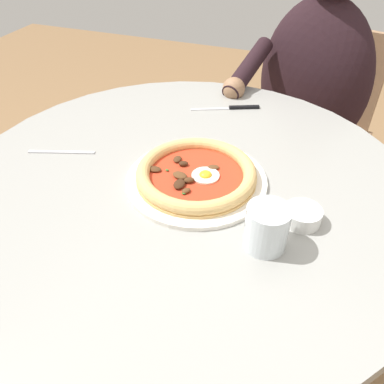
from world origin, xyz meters
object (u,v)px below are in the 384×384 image
at_px(pizza_on_plate, 196,175).
at_px(cafe_chair_diner, 317,119).
at_px(water_glass, 266,230).
at_px(diner_person, 303,130).
at_px(dining_table, 185,212).
at_px(fork_utensil, 61,152).
at_px(ramekin_capers, 302,215).
at_px(steak_knife, 235,108).

height_order(pizza_on_plate, cafe_chair_diner, cafe_chair_diner).
bearing_deg(water_glass, cafe_chair_diner, -92.36).
xyz_separation_m(pizza_on_plate, diner_person, (-0.18, -0.71, -0.24)).
xyz_separation_m(dining_table, water_glass, (-0.21, 0.14, 0.15)).
relative_size(water_glass, diner_person, 0.07).
relative_size(fork_utensil, cafe_chair_diner, 0.19).
relative_size(ramekin_capers, fork_utensil, 0.46).
distance_m(dining_table, diner_person, 0.74).
height_order(water_glass, fork_utensil, water_glass).
bearing_deg(cafe_chair_diner, pizza_on_plate, 75.31).
relative_size(pizza_on_plate, diner_person, 0.26).
bearing_deg(fork_utensil, dining_table, -177.65).
relative_size(dining_table, pizza_on_plate, 3.34).
xyz_separation_m(pizza_on_plate, fork_utensil, (0.35, 0.00, -0.02)).
bearing_deg(dining_table, water_glass, 145.86).
relative_size(steak_knife, ramekin_capers, 2.56).
bearing_deg(ramekin_capers, steak_knife, -59.28).
relative_size(steak_knife, diner_person, 0.16).
xyz_separation_m(pizza_on_plate, water_glass, (-0.18, 0.13, 0.02)).
distance_m(pizza_on_plate, diner_person, 0.77).
height_order(water_glass, cafe_chair_diner, cafe_chair_diner).
xyz_separation_m(steak_knife, diner_person, (-0.19, -0.34, -0.22)).
xyz_separation_m(fork_utensil, diner_person, (-0.53, -0.71, -0.22)).
relative_size(dining_table, steak_knife, 5.56).
bearing_deg(cafe_chair_diner, steak_knife, 64.15).
distance_m(dining_table, ramekin_capers, 0.30).
relative_size(dining_table, fork_utensil, 6.55).
distance_m(pizza_on_plate, steak_knife, 0.37).
bearing_deg(diner_person, dining_table, 73.34).
relative_size(dining_table, ramekin_capers, 14.20).
bearing_deg(water_glass, pizza_on_plate, -36.55).
height_order(ramekin_capers, diner_person, diner_person).
bearing_deg(ramekin_capers, pizza_on_plate, -11.63).
bearing_deg(diner_person, fork_utensil, 53.39).
height_order(diner_person, cafe_chair_diner, diner_person).
distance_m(pizza_on_plate, water_glass, 0.23).
height_order(steak_knife, ramekin_capers, ramekin_capers).
height_order(ramekin_capers, cafe_chair_diner, cafe_chair_diner).
height_order(water_glass, diner_person, diner_person).
bearing_deg(fork_utensil, steak_knife, -132.65).
bearing_deg(pizza_on_plate, steak_knife, -88.48).
distance_m(dining_table, water_glass, 0.29).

